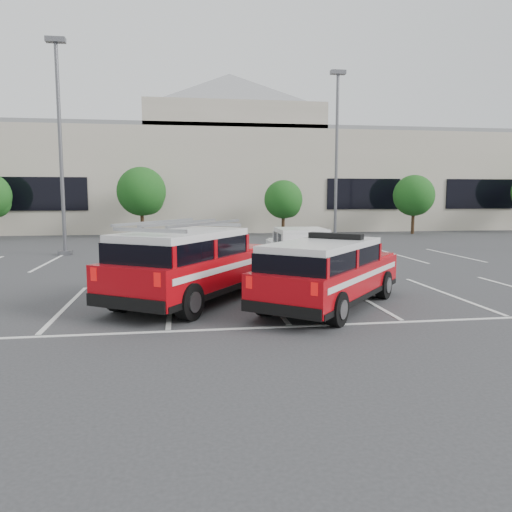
{
  "coord_description": "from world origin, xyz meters",
  "views": [
    {
      "loc": [
        -2.4,
        -13.46,
        2.93
      ],
      "look_at": [
        -0.1,
        1.65,
        1.05
      ],
      "focal_mm": 35.0,
      "sensor_mm": 36.0,
      "label": 1
    }
  ],
  "objects_px": {
    "tree_right": "(415,197)",
    "light_pole_left": "(60,147)",
    "convention_building": "(208,175)",
    "tree_mid_left": "(143,193)",
    "white_pickup": "(304,258)",
    "ladder_suv": "(191,270)",
    "tree_mid_right": "(284,201)",
    "fire_chief_suv": "(328,278)",
    "light_pole_mid": "(336,157)"
  },
  "relations": [
    {
      "from": "tree_right",
      "to": "light_pole_left",
      "type": "bearing_deg",
      "value": -156.49
    },
    {
      "from": "convention_building",
      "to": "tree_mid_left",
      "type": "relative_size",
      "value": 12.38
    },
    {
      "from": "white_pickup",
      "to": "ladder_suv",
      "type": "relative_size",
      "value": 0.95
    },
    {
      "from": "ladder_suv",
      "to": "tree_right",
      "type": "bearing_deg",
      "value": 85.7
    },
    {
      "from": "tree_right",
      "to": "white_pickup",
      "type": "height_order",
      "value": "tree_right"
    },
    {
      "from": "convention_building",
      "to": "tree_mid_right",
      "type": "bearing_deg",
      "value": -63.43
    },
    {
      "from": "fire_chief_suv",
      "to": "ladder_suv",
      "type": "distance_m",
      "value": 3.71
    },
    {
      "from": "tree_mid_left",
      "to": "tree_mid_right",
      "type": "xyz_separation_m",
      "value": [
        10.0,
        -0.0,
        -0.54
      ]
    },
    {
      "from": "tree_right",
      "to": "ladder_suv",
      "type": "xyz_separation_m",
      "value": [
        -17.23,
        -21.98,
        -1.88
      ]
    },
    {
      "from": "tree_mid_left",
      "to": "fire_chief_suv",
      "type": "xyz_separation_m",
      "value": [
        6.29,
        -23.14,
        -2.26
      ]
    },
    {
      "from": "tree_mid_left",
      "to": "tree_right",
      "type": "distance_m",
      "value": 20.0
    },
    {
      "from": "tree_mid_left",
      "to": "tree_mid_right",
      "type": "height_order",
      "value": "tree_mid_left"
    },
    {
      "from": "tree_right",
      "to": "fire_chief_suv",
      "type": "bearing_deg",
      "value": -120.64
    },
    {
      "from": "convention_building",
      "to": "ladder_suv",
      "type": "xyz_separation_m",
      "value": [
        -2.32,
        -31.8,
        -3.82
      ]
    },
    {
      "from": "light_pole_left",
      "to": "fire_chief_suv",
      "type": "relative_size",
      "value": 1.87
    },
    {
      "from": "convention_building",
      "to": "tree_mid_right",
      "type": "relative_size",
      "value": 15.04
    },
    {
      "from": "convention_building",
      "to": "fire_chief_suv",
      "type": "bearing_deg",
      "value": -87.91
    },
    {
      "from": "tree_mid_left",
      "to": "fire_chief_suv",
      "type": "bearing_deg",
      "value": -74.79
    },
    {
      "from": "tree_mid_right",
      "to": "tree_right",
      "type": "height_order",
      "value": "tree_right"
    },
    {
      "from": "convention_building",
      "to": "tree_mid_left",
      "type": "distance_m",
      "value": 11.19
    },
    {
      "from": "tree_right",
      "to": "fire_chief_suv",
      "type": "distance_m",
      "value": 26.97
    },
    {
      "from": "convention_building",
      "to": "light_pole_mid",
      "type": "distance_m",
      "value": 17.27
    },
    {
      "from": "fire_chief_suv",
      "to": "ladder_suv",
      "type": "height_order",
      "value": "ladder_suv"
    },
    {
      "from": "tree_right",
      "to": "ladder_suv",
      "type": "bearing_deg",
      "value": -128.09
    },
    {
      "from": "convention_building",
      "to": "tree_right",
      "type": "bearing_deg",
      "value": -33.37
    },
    {
      "from": "white_pickup",
      "to": "light_pole_mid",
      "type": "bearing_deg",
      "value": 69.06
    },
    {
      "from": "tree_mid_left",
      "to": "fire_chief_suv",
      "type": "height_order",
      "value": "tree_mid_left"
    },
    {
      "from": "fire_chief_suv",
      "to": "light_pole_mid",
      "type": "bearing_deg",
      "value": 111.42
    },
    {
      "from": "tree_right",
      "to": "white_pickup",
      "type": "distance_m",
      "value": 22.68
    },
    {
      "from": "tree_mid_right",
      "to": "ladder_suv",
      "type": "distance_m",
      "value": 23.19
    },
    {
      "from": "convention_building",
      "to": "white_pickup",
      "type": "height_order",
      "value": "convention_building"
    },
    {
      "from": "tree_mid_left",
      "to": "ladder_suv",
      "type": "relative_size",
      "value": 0.81
    },
    {
      "from": "convention_building",
      "to": "light_pole_mid",
      "type": "xyz_separation_m",
      "value": [
        6.82,
        -15.86,
        0.47
      ]
    },
    {
      "from": "tree_mid_left",
      "to": "light_pole_left",
      "type": "height_order",
      "value": "light_pole_left"
    },
    {
      "from": "convention_building",
      "to": "tree_mid_right",
      "type": "distance_m",
      "value": 11.2
    },
    {
      "from": "convention_building",
      "to": "tree_right",
      "type": "relative_size",
      "value": 13.58
    },
    {
      "from": "tree_mid_left",
      "to": "light_pole_left",
      "type": "xyz_separation_m",
      "value": [
        -3.09,
        -10.05,
        2.14
      ]
    },
    {
      "from": "tree_mid_right",
      "to": "fire_chief_suv",
      "type": "distance_m",
      "value": 23.5
    },
    {
      "from": "tree_mid_left",
      "to": "light_pole_mid",
      "type": "height_order",
      "value": "light_pole_mid"
    },
    {
      "from": "light_pole_left",
      "to": "tree_right",
      "type": "bearing_deg",
      "value": 23.51
    },
    {
      "from": "light_pole_mid",
      "to": "ladder_suv",
      "type": "bearing_deg",
      "value": -119.82
    },
    {
      "from": "tree_mid_left",
      "to": "ladder_suv",
      "type": "distance_m",
      "value": 22.26
    },
    {
      "from": "light_pole_left",
      "to": "white_pickup",
      "type": "xyz_separation_m",
      "value": [
        9.93,
        -8.31,
        -4.5
      ]
    },
    {
      "from": "tree_right",
      "to": "white_pickup",
      "type": "relative_size",
      "value": 0.78
    },
    {
      "from": "light_pole_mid",
      "to": "fire_chief_suv",
      "type": "xyz_separation_m",
      "value": [
        -5.62,
        -17.1,
        -4.4
      ]
    },
    {
      "from": "white_pickup",
      "to": "ladder_suv",
      "type": "distance_m",
      "value": 5.45
    },
    {
      "from": "tree_right",
      "to": "light_pole_mid",
      "type": "relative_size",
      "value": 0.43
    },
    {
      "from": "convention_building",
      "to": "light_pole_left",
      "type": "height_order",
      "value": "convention_building"
    },
    {
      "from": "fire_chief_suv",
      "to": "white_pickup",
      "type": "relative_size",
      "value": 0.97
    },
    {
      "from": "convention_building",
      "to": "tree_mid_right",
      "type": "xyz_separation_m",
      "value": [
        4.91,
        -9.82,
        -2.22
      ]
    }
  ]
}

